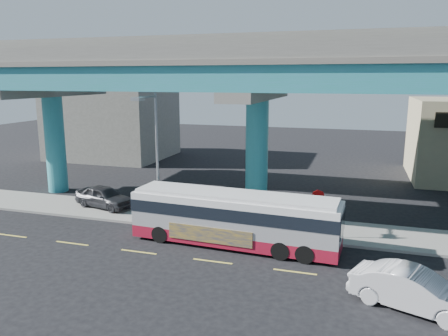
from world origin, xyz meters
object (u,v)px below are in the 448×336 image
(sedan, at_px, (414,290))
(street_lamp, at_px, (152,141))
(parked_car, at_px, (104,197))
(stop_sign, at_px, (318,203))
(transit_bus, at_px, (234,217))

(sedan, height_order, street_lamp, street_lamp)
(sedan, bearing_deg, street_lamp, 88.66)
(parked_car, distance_m, stop_sign, 14.44)
(transit_bus, bearing_deg, parked_car, 163.55)
(transit_bus, relative_size, street_lamp, 1.45)
(street_lamp, bearing_deg, transit_bus, -14.28)
(transit_bus, height_order, parked_car, transit_bus)
(transit_bus, height_order, street_lamp, street_lamp)
(parked_car, distance_m, street_lamp, 6.92)
(transit_bus, relative_size, stop_sign, 4.18)
(street_lamp, relative_size, stop_sign, 2.88)
(sedan, xyz_separation_m, street_lamp, (-13.69, 5.68, 4.41))
(transit_bus, bearing_deg, stop_sign, 30.24)
(parked_car, bearing_deg, street_lamp, -101.74)
(sedan, xyz_separation_m, parked_car, (-18.59, 7.99, 0.10))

